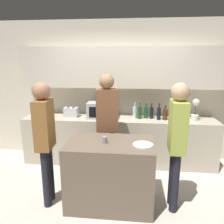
{
  "coord_description": "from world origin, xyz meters",
  "views": [
    {
      "loc": [
        0.29,
        -2.58,
        1.98
      ],
      "look_at": [
        -0.02,
        0.35,
        1.26
      ],
      "focal_mm": 35.0,
      "sensor_mm": 36.0,
      "label": 1
    }
  ],
  "objects_px": {
    "bottle_2": "(146,113)",
    "person_left": "(177,137)",
    "person_right": "(107,119)",
    "bottle_5": "(165,114)",
    "plate_on_island": "(143,145)",
    "potted_plant": "(195,110)",
    "cup_0": "(105,140)",
    "bottle_0": "(135,112)",
    "person_center": "(45,134)",
    "bottle_4": "(159,113)",
    "microwave": "(102,110)",
    "bottle_1": "(140,112)",
    "bottle_3": "(151,113)",
    "bottle_6": "(172,115)",
    "toaster": "(71,112)"
  },
  "relations": [
    {
      "from": "bottle_2",
      "to": "person_left",
      "type": "xyz_separation_m",
      "value": [
        0.33,
        -1.33,
        0.02
      ]
    },
    {
      "from": "person_right",
      "to": "bottle_5",
      "type": "bearing_deg",
      "value": -158.59
    },
    {
      "from": "plate_on_island",
      "to": "person_right",
      "type": "bearing_deg",
      "value": 128.95
    },
    {
      "from": "potted_plant",
      "to": "cup_0",
      "type": "distance_m",
      "value": 1.97
    },
    {
      "from": "person_left",
      "to": "bottle_5",
      "type": "bearing_deg",
      "value": -0.2
    },
    {
      "from": "bottle_0",
      "to": "person_center",
      "type": "distance_m",
      "value": 1.81
    },
    {
      "from": "bottle_4",
      "to": "microwave",
      "type": "bearing_deg",
      "value": 178.39
    },
    {
      "from": "microwave",
      "to": "person_center",
      "type": "distance_m",
      "value": 1.46
    },
    {
      "from": "potted_plant",
      "to": "bottle_0",
      "type": "distance_m",
      "value": 1.09
    },
    {
      "from": "microwave",
      "to": "bottle_1",
      "type": "bearing_deg",
      "value": 0.41
    },
    {
      "from": "bottle_3",
      "to": "person_right",
      "type": "distance_m",
      "value": 1.02
    },
    {
      "from": "bottle_0",
      "to": "person_left",
      "type": "distance_m",
      "value": 1.41
    },
    {
      "from": "microwave",
      "to": "bottle_5",
      "type": "height_order",
      "value": "microwave"
    },
    {
      "from": "plate_on_island",
      "to": "person_right",
      "type": "xyz_separation_m",
      "value": [
        -0.55,
        0.68,
        0.14
      ]
    },
    {
      "from": "bottle_4",
      "to": "person_right",
      "type": "distance_m",
      "value": 1.08
    },
    {
      "from": "plate_on_island",
      "to": "bottle_2",
      "type": "bearing_deg",
      "value": 86.06
    },
    {
      "from": "bottle_0",
      "to": "plate_on_island",
      "type": "xyz_separation_m",
      "value": [
        0.11,
        -1.36,
        -0.09
      ]
    },
    {
      "from": "potted_plant",
      "to": "cup_0",
      "type": "xyz_separation_m",
      "value": [
        -1.47,
        -1.31,
        -0.14
      ]
    },
    {
      "from": "microwave",
      "to": "bottle_6",
      "type": "xyz_separation_m",
      "value": [
        1.29,
        -0.05,
        -0.06
      ]
    },
    {
      "from": "potted_plant",
      "to": "bottle_1",
      "type": "height_order",
      "value": "potted_plant"
    },
    {
      "from": "bottle_0",
      "to": "bottle_5",
      "type": "relative_size",
      "value": 1.1
    },
    {
      "from": "bottle_5",
      "to": "bottle_2",
      "type": "bearing_deg",
      "value": 166.67
    },
    {
      "from": "bottle_0",
      "to": "plate_on_island",
      "type": "relative_size",
      "value": 1.14
    },
    {
      "from": "bottle_2",
      "to": "person_center",
      "type": "relative_size",
      "value": 0.16
    },
    {
      "from": "microwave",
      "to": "bottle_1",
      "type": "height_order",
      "value": "bottle_1"
    },
    {
      "from": "bottle_2",
      "to": "plate_on_island",
      "type": "bearing_deg",
      "value": -93.94
    },
    {
      "from": "person_left",
      "to": "bottle_1",
      "type": "bearing_deg",
      "value": 19.68
    },
    {
      "from": "toaster",
      "to": "bottle_3",
      "type": "height_order",
      "value": "bottle_3"
    },
    {
      "from": "person_right",
      "to": "bottle_4",
      "type": "bearing_deg",
      "value": -155.51
    },
    {
      "from": "toaster",
      "to": "bottle_2",
      "type": "distance_m",
      "value": 1.42
    },
    {
      "from": "bottle_1",
      "to": "bottle_3",
      "type": "relative_size",
      "value": 1.08
    },
    {
      "from": "cup_0",
      "to": "bottle_2",
      "type": "bearing_deg",
      "value": 66.66
    },
    {
      "from": "cup_0",
      "to": "toaster",
      "type": "bearing_deg",
      "value": 122.36
    },
    {
      "from": "potted_plant",
      "to": "bottle_1",
      "type": "relative_size",
      "value": 1.28
    },
    {
      "from": "person_left",
      "to": "person_center",
      "type": "height_order",
      "value": "person_left"
    },
    {
      "from": "plate_on_island",
      "to": "cup_0",
      "type": "distance_m",
      "value": 0.5
    },
    {
      "from": "microwave",
      "to": "bottle_1",
      "type": "distance_m",
      "value": 0.71
    },
    {
      "from": "microwave",
      "to": "bottle_3",
      "type": "bearing_deg",
      "value": 2.56
    },
    {
      "from": "toaster",
      "to": "person_center",
      "type": "distance_m",
      "value": 1.35
    },
    {
      "from": "bottle_5",
      "to": "person_center",
      "type": "height_order",
      "value": "person_center"
    },
    {
      "from": "bottle_6",
      "to": "cup_0",
      "type": "xyz_separation_m",
      "value": [
        -1.05,
        -1.27,
        -0.04
      ]
    },
    {
      "from": "bottle_2",
      "to": "cup_0",
      "type": "relative_size",
      "value": 3.05
    },
    {
      "from": "potted_plant",
      "to": "person_center",
      "type": "xyz_separation_m",
      "value": [
        -2.26,
        -1.35,
        -0.08
      ]
    },
    {
      "from": "bottle_2",
      "to": "bottle_6",
      "type": "height_order",
      "value": "bottle_2"
    },
    {
      "from": "microwave",
      "to": "bottle_0",
      "type": "relative_size",
      "value": 1.75
    },
    {
      "from": "bottle_0",
      "to": "person_right",
      "type": "xyz_separation_m",
      "value": [
        -0.44,
        -0.68,
        0.05
      ]
    },
    {
      "from": "toaster",
      "to": "bottle_4",
      "type": "bearing_deg",
      "value": -1.09
    },
    {
      "from": "toaster",
      "to": "cup_0",
      "type": "height_order",
      "value": "toaster"
    },
    {
      "from": "bottle_4",
      "to": "potted_plant",
      "type": "bearing_deg",
      "value": 2.77
    },
    {
      "from": "microwave",
      "to": "bottle_3",
      "type": "distance_m",
      "value": 0.93
    }
  ]
}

